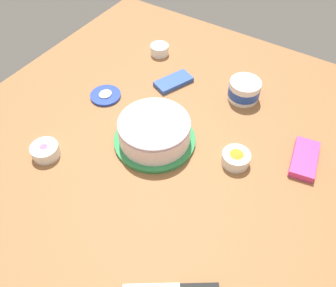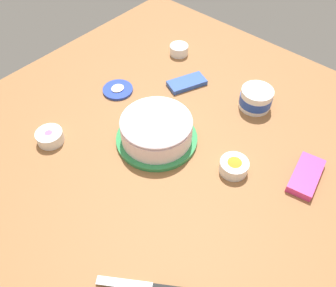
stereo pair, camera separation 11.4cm
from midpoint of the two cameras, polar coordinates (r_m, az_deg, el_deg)
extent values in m
plane|color=#936038|center=(1.15, -1.63, -2.13)|extent=(1.54, 1.54, 0.00)
cylinder|color=#339351|center=(1.19, -4.88, 0.44)|extent=(0.27, 0.27, 0.01)
cylinder|color=#DBB77A|center=(1.16, -4.99, 1.57)|extent=(0.21, 0.21, 0.06)
cylinder|color=white|center=(1.16, -5.01, 1.74)|extent=(0.23, 0.23, 0.07)
ellipsoid|color=white|center=(1.13, -5.15, 3.18)|extent=(0.23, 0.23, 0.04)
cylinder|color=white|center=(1.33, 9.74, 8.34)|extent=(0.11, 0.11, 0.08)
cylinder|color=#2347B2|center=(1.34, 9.72, 8.22)|extent=(0.12, 0.12, 0.03)
cylinder|color=white|center=(1.31, 9.92, 9.39)|extent=(0.10, 0.10, 0.01)
cylinder|color=#233DAD|center=(1.37, -12.35, 7.42)|extent=(0.11, 0.11, 0.01)
ellipsoid|color=white|center=(1.37, -12.41, 7.66)|extent=(0.05, 0.05, 0.01)
cube|color=black|center=(0.94, 1.35, -22.30)|extent=(0.07, 0.09, 0.01)
cylinder|color=white|center=(1.22, -21.65, -1.24)|extent=(0.09, 0.09, 0.04)
cylinder|color=pink|center=(1.22, -21.71, -1.10)|extent=(0.07, 0.07, 0.01)
ellipsoid|color=pink|center=(1.21, -21.80, -0.89)|extent=(0.06, 0.06, 0.02)
cylinder|color=white|center=(1.13, 8.00, -2.55)|extent=(0.09, 0.09, 0.04)
cylinder|color=orange|center=(1.12, 8.04, -2.32)|extent=(0.07, 0.07, 0.01)
ellipsoid|color=orange|center=(1.11, 8.08, -2.10)|extent=(0.06, 0.06, 0.02)
cylinder|color=white|center=(1.55, -3.53, 14.71)|extent=(0.08, 0.08, 0.04)
cylinder|color=#B251C6|center=(1.55, -3.53, 14.69)|extent=(0.06, 0.06, 0.01)
ellipsoid|color=#B251C6|center=(1.55, -3.54, 14.91)|extent=(0.05, 0.05, 0.02)
cube|color=#2D51B2|center=(1.40, -1.46, 9.78)|extent=(0.16, 0.12, 0.02)
cube|color=#E53D8E|center=(1.18, 18.54, -2.50)|extent=(0.17, 0.10, 0.02)
camera|label=1|loc=(0.06, -92.87, -3.31)|focal=37.99mm
camera|label=2|loc=(0.06, 87.13, 3.31)|focal=37.99mm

